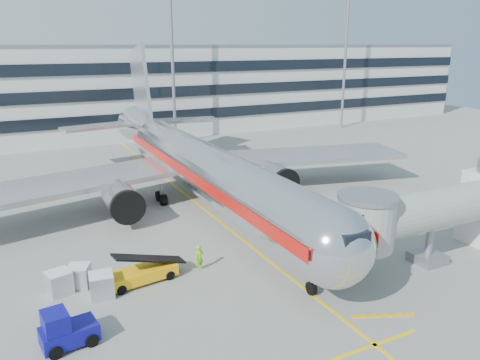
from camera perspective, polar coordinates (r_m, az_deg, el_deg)
name	(u,v)px	position (r m, az deg, el deg)	size (l,w,h in m)	color
ground	(253,248)	(37.85, 1.64, -8.33)	(180.00, 180.00, 0.00)	gray
lead_in_line	(205,210)	(46.24, -4.23, -3.68)	(0.25, 70.00, 0.01)	yellow
stop_bar	(375,345)	(27.95, 16.11, -18.75)	(6.00, 0.25, 0.01)	yellow
main_jet	(198,165)	(46.52, -5.15, 1.87)	(50.95, 48.70, 16.06)	silver
jet_bridge	(449,210)	(38.11, 24.12, -3.37)	(17.80, 4.50, 7.00)	silver
terminal	(103,89)	(90.08, -16.32, 10.57)	(150.00, 24.25, 15.60)	silver
light_mast_centre	(172,50)	(76.28, -8.28, 15.46)	(2.40, 1.20, 25.45)	gray
light_mast_east	(346,49)	(92.91, 12.77, 15.35)	(2.40, 1.20, 25.45)	gray
belt_loader	(141,273)	(33.29, -11.93, -11.02)	(5.17, 2.39, 2.42)	#FFB40A
baggage_tug	(65,331)	(27.98, -20.54, -16.81)	(3.12, 2.20, 2.19)	#0D0B7E
cargo_container_left	(59,282)	(33.42, -21.20, -11.56)	(1.75, 1.75, 1.53)	#B3B5BA
cargo_container_right	(102,285)	(32.14, -16.51, -12.19)	(1.64, 1.64, 1.59)	#B3B5BA
cargo_container_front	(79,276)	(33.87, -19.04, -10.99)	(1.84, 1.84, 1.49)	#B3B5BA
ramp_worker	(200,258)	(34.19, -4.95, -9.44)	(0.70, 0.46, 1.91)	#7ADC17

